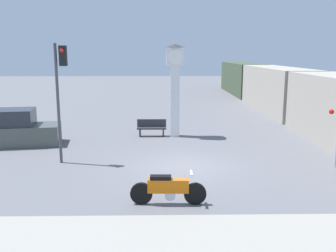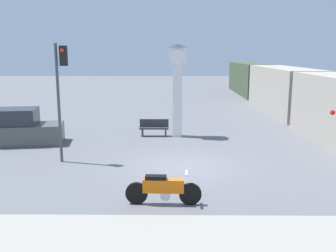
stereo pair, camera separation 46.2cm
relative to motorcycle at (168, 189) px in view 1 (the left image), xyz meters
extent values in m
plane|color=slate|center=(0.68, 3.86, -0.49)|extent=(120.00, 120.00, 0.00)
cylinder|color=black|center=(0.82, -0.03, -0.15)|extent=(0.68, 0.13, 0.68)
cylinder|color=black|center=(-0.81, 0.03, -0.15)|extent=(0.68, 0.13, 0.68)
cube|color=orange|center=(0.01, 0.00, 0.10)|extent=(1.25, 0.29, 0.41)
cube|color=black|center=(-0.22, 0.01, 0.36)|extent=(0.64, 0.28, 0.11)
cylinder|color=silver|center=(0.06, 0.00, -0.18)|extent=(0.32, 0.24, 0.32)
cube|color=silver|center=(0.70, -0.02, 0.50)|extent=(0.08, 0.50, 0.05)
cube|color=white|center=(0.55, 9.50, 1.44)|extent=(0.49, 0.49, 3.85)
cube|color=white|center=(0.55, 9.50, 3.83)|extent=(0.93, 0.93, 0.93)
cylinder|color=white|center=(0.55, 9.02, 3.83)|extent=(0.75, 0.02, 0.75)
cone|color=#333338|center=(0.55, 9.50, 4.40)|extent=(1.12, 1.12, 0.20)
cube|color=#ADA393|center=(9.00, 18.84, 1.21)|extent=(2.80, 12.09, 3.40)
cube|color=#425138|center=(9.00, 31.53, 1.21)|extent=(2.80, 12.09, 3.40)
cylinder|color=#47474C|center=(-4.39, 4.48, 1.96)|extent=(0.12, 0.12, 4.91)
cube|color=black|center=(-4.09, 4.48, 3.92)|extent=(0.28, 0.24, 0.80)
sphere|color=red|center=(-4.09, 4.33, 4.12)|extent=(0.16, 0.16, 0.16)
sphere|color=red|center=(6.46, 3.61, 1.77)|extent=(0.20, 0.20, 0.20)
cube|color=#2D2D33|center=(-0.72, 9.44, -0.04)|extent=(1.60, 0.44, 0.08)
cube|color=#2D2D33|center=(-0.72, 9.63, 0.21)|extent=(1.60, 0.06, 0.44)
cube|color=#2D2D33|center=(-1.36, 9.44, -0.28)|extent=(0.08, 0.35, 0.41)
cube|color=#2D2D33|center=(-0.08, 9.44, -0.28)|extent=(0.08, 0.35, 0.41)
cube|color=#4C514C|center=(-7.42, 7.60, 0.01)|extent=(4.42, 2.40, 1.00)
cube|color=#262B33|center=(-7.62, 7.57, 0.91)|extent=(2.42, 1.96, 0.80)
camera|label=1|loc=(-0.20, -10.70, 4.03)|focal=40.00mm
camera|label=2|loc=(0.26, -10.70, 4.03)|focal=40.00mm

